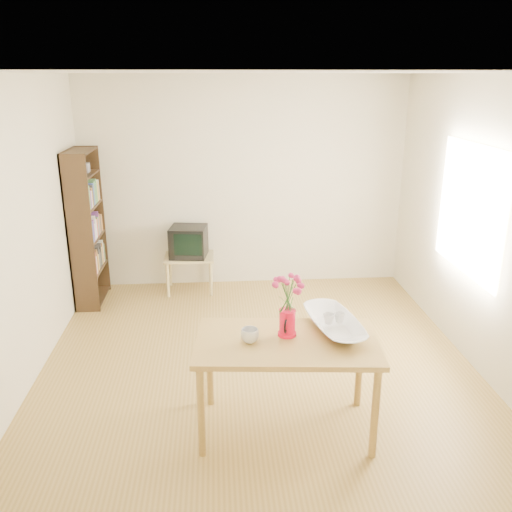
{
  "coord_description": "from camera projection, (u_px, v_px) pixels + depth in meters",
  "views": [
    {
      "loc": [
        -0.36,
        -4.4,
        2.58
      ],
      "look_at": [
        0.0,
        0.3,
        1.0
      ],
      "focal_mm": 38.0,
      "sensor_mm": 36.0,
      "label": 1
    }
  ],
  "objects": [
    {
      "name": "room",
      "position": [
        262.0,
        233.0,
        4.6
      ],
      "size": [
        4.5,
        4.5,
        4.5
      ],
      "color": "olive",
      "rests_on": "ground"
    },
    {
      "name": "table",
      "position": [
        287.0,
        351.0,
        3.96
      ],
      "size": [
        1.39,
        0.87,
        0.75
      ],
      "rotation": [
        0.0,
        0.0,
        -0.09
      ],
      "color": "olive",
      "rests_on": "ground"
    },
    {
      "name": "tv_stand",
      "position": [
        189.0,
        262.0,
        6.7
      ],
      "size": [
        0.6,
        0.45,
        0.46
      ],
      "color": "tan",
      "rests_on": "ground"
    },
    {
      "name": "bookshelf",
      "position": [
        88.0,
        233.0,
        6.26
      ],
      "size": [
        0.28,
        0.7,
        1.8
      ],
      "color": "black",
      "rests_on": "ground"
    },
    {
      "name": "pitcher",
      "position": [
        287.0,
        324.0,
        3.98
      ],
      "size": [
        0.14,
        0.21,
        0.21
      ],
      "rotation": [
        0.0,
        0.0,
        -0.28
      ],
      "color": "red",
      "rests_on": "table"
    },
    {
      "name": "flowers",
      "position": [
        288.0,
        290.0,
        3.89
      ],
      "size": [
        0.24,
        0.24,
        0.33
      ],
      "primitive_type": null,
      "color": "#DB3372",
      "rests_on": "pitcher"
    },
    {
      "name": "mug",
      "position": [
        250.0,
        335.0,
        3.89
      ],
      "size": [
        0.15,
        0.15,
        0.1
      ],
      "primitive_type": "imported",
      "rotation": [
        0.0,
        0.0,
        3.3
      ],
      "color": "white",
      "rests_on": "table"
    },
    {
      "name": "bowl",
      "position": [
        335.0,
        300.0,
        4.05
      ],
      "size": [
        0.57,
        0.57,
        0.47
      ],
      "primitive_type": "imported",
      "rotation": [
        0.0,
        0.0,
        0.16
      ],
      "color": "white",
      "rests_on": "table"
    },
    {
      "name": "teacup_a",
      "position": [
        329.0,
        305.0,
        4.06
      ],
      "size": [
        0.08,
        0.08,
        0.07
      ],
      "primitive_type": "imported",
      "rotation": [
        0.0,
        0.0,
        0.12
      ],
      "color": "white",
      "rests_on": "bowl"
    },
    {
      "name": "teacup_b",
      "position": [
        340.0,
        304.0,
        4.08
      ],
      "size": [
        0.09,
        0.09,
        0.07
      ],
      "primitive_type": "imported",
      "rotation": [
        0.0,
        0.0,
        2.0
      ],
      "color": "white",
      "rests_on": "bowl"
    },
    {
      "name": "television",
      "position": [
        189.0,
        241.0,
        6.63
      ],
      "size": [
        0.48,
        0.45,
        0.37
      ],
      "rotation": [
        0.0,
        0.0,
        -0.14
      ],
      "color": "black",
      "rests_on": "tv_stand"
    }
  ]
}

